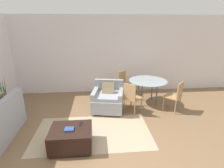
{
  "coord_description": "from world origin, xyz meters",
  "views": [
    {
      "loc": [
        -0.12,
        -2.67,
        2.41
      ],
      "look_at": [
        0.32,
        2.2,
        0.75
      ],
      "focal_mm": 28.0,
      "sensor_mm": 36.0,
      "label": 1
    }
  ],
  "objects_px": {
    "armchair": "(108,99)",
    "dining_table": "(148,83)",
    "tv_remote_primary": "(81,124)",
    "potted_plant": "(6,106)",
    "book_stack": "(69,129)",
    "dining_chair_far_left": "(124,82)",
    "ottoman": "(71,137)",
    "dining_chair_near_right": "(176,95)",
    "dining_chair_near_left": "(131,96)"
  },
  "relations": [
    {
      "from": "dining_chair_near_left",
      "to": "tv_remote_primary",
      "type": "bearing_deg",
      "value": -137.99
    },
    {
      "from": "dining_table",
      "to": "dining_chair_near_left",
      "type": "height_order",
      "value": "dining_chair_near_left"
    },
    {
      "from": "potted_plant",
      "to": "dining_table",
      "type": "xyz_separation_m",
      "value": [
        4.17,
        0.41,
        0.44
      ]
    },
    {
      "from": "armchair",
      "to": "dining_table",
      "type": "relative_size",
      "value": 0.85
    },
    {
      "from": "ottoman",
      "to": "dining_chair_far_left",
      "type": "xyz_separation_m",
      "value": [
        1.51,
        2.65,
        0.28
      ]
    },
    {
      "from": "armchair",
      "to": "ottoman",
      "type": "height_order",
      "value": "armchair"
    },
    {
      "from": "book_stack",
      "to": "dining_table",
      "type": "relative_size",
      "value": 0.15
    },
    {
      "from": "potted_plant",
      "to": "dining_chair_near_left",
      "type": "distance_m",
      "value": 3.54
    },
    {
      "from": "ottoman",
      "to": "dining_table",
      "type": "relative_size",
      "value": 0.7
    },
    {
      "from": "tv_remote_primary",
      "to": "potted_plant",
      "type": "bearing_deg",
      "value": 147.03
    },
    {
      "from": "potted_plant",
      "to": "dining_table",
      "type": "bearing_deg",
      "value": 5.55
    },
    {
      "from": "dining_table",
      "to": "ottoman",
      "type": "bearing_deg",
      "value": -137.03
    },
    {
      "from": "armchair",
      "to": "dining_chair_near_left",
      "type": "height_order",
      "value": "dining_chair_near_left"
    },
    {
      "from": "tv_remote_primary",
      "to": "dining_table",
      "type": "distance_m",
      "value": 2.7
    },
    {
      "from": "book_stack",
      "to": "dining_chair_far_left",
      "type": "xyz_separation_m",
      "value": [
        1.53,
        2.68,
        0.07
      ]
    },
    {
      "from": "tv_remote_primary",
      "to": "dining_table",
      "type": "height_order",
      "value": "dining_table"
    },
    {
      "from": "armchair",
      "to": "dining_table",
      "type": "height_order",
      "value": "armchair"
    },
    {
      "from": "potted_plant",
      "to": "dining_chair_near_right",
      "type": "xyz_separation_m",
      "value": [
        4.81,
        -0.24,
        0.28
      ]
    },
    {
      "from": "ottoman",
      "to": "dining_table",
      "type": "xyz_separation_m",
      "value": [
        2.15,
        2.01,
        0.45
      ]
    },
    {
      "from": "ottoman",
      "to": "dining_chair_near_left",
      "type": "distance_m",
      "value": 2.05
    },
    {
      "from": "book_stack",
      "to": "ottoman",
      "type": "bearing_deg",
      "value": 60.07
    },
    {
      "from": "dining_chair_far_left",
      "to": "dining_table",
      "type": "bearing_deg",
      "value": -45.0
    },
    {
      "from": "dining_table",
      "to": "dining_chair_near_right",
      "type": "relative_size",
      "value": 1.32
    },
    {
      "from": "potted_plant",
      "to": "dining_chair_far_left",
      "type": "height_order",
      "value": "potted_plant"
    },
    {
      "from": "ottoman",
      "to": "potted_plant",
      "type": "height_order",
      "value": "potted_plant"
    },
    {
      "from": "dining_chair_near_right",
      "to": "dining_chair_near_left",
      "type": "bearing_deg",
      "value": 180.0
    },
    {
      "from": "armchair",
      "to": "dining_chair_near_right",
      "type": "relative_size",
      "value": 1.12
    },
    {
      "from": "dining_table",
      "to": "book_stack",
      "type": "bearing_deg",
      "value": -136.81
    },
    {
      "from": "ottoman",
      "to": "book_stack",
      "type": "relative_size",
      "value": 4.55
    },
    {
      "from": "potted_plant",
      "to": "dining_table",
      "type": "distance_m",
      "value": 4.21
    },
    {
      "from": "armchair",
      "to": "ottoman",
      "type": "relative_size",
      "value": 1.21
    },
    {
      "from": "tv_remote_primary",
      "to": "armchair",
      "type": "bearing_deg",
      "value": 64.72
    },
    {
      "from": "dining_chair_far_left",
      "to": "ottoman",
      "type": "bearing_deg",
      "value": -119.64
    },
    {
      "from": "dining_chair_near_left",
      "to": "book_stack",
      "type": "bearing_deg",
      "value": -137.61
    },
    {
      "from": "armchair",
      "to": "book_stack",
      "type": "relative_size",
      "value": 5.48
    },
    {
      "from": "potted_plant",
      "to": "dining_chair_near_left",
      "type": "xyz_separation_m",
      "value": [
        3.52,
        -0.24,
        0.28
      ]
    },
    {
      "from": "dining_chair_far_left",
      "to": "potted_plant",
      "type": "bearing_deg",
      "value": -163.4
    },
    {
      "from": "book_stack",
      "to": "dining_table",
      "type": "distance_m",
      "value": 2.99
    },
    {
      "from": "book_stack",
      "to": "dining_chair_far_left",
      "type": "relative_size",
      "value": 0.2
    },
    {
      "from": "potted_plant",
      "to": "dining_chair_near_right",
      "type": "relative_size",
      "value": 1.26
    },
    {
      "from": "tv_remote_primary",
      "to": "potted_plant",
      "type": "relative_size",
      "value": 0.13
    },
    {
      "from": "armchair",
      "to": "dining_chair_near_right",
      "type": "xyz_separation_m",
      "value": [
        1.94,
        -0.24,
        0.17
      ]
    },
    {
      "from": "armchair",
      "to": "ottoman",
      "type": "bearing_deg",
      "value": -118.34
    },
    {
      "from": "ottoman",
      "to": "dining_chair_far_left",
      "type": "bearing_deg",
      "value": 60.36
    },
    {
      "from": "dining_table",
      "to": "dining_chair_near_right",
      "type": "height_order",
      "value": "dining_chair_near_right"
    },
    {
      "from": "dining_chair_far_left",
      "to": "book_stack",
      "type": "bearing_deg",
      "value": -119.64
    },
    {
      "from": "dining_table",
      "to": "potted_plant",
      "type": "bearing_deg",
      "value": -174.45
    },
    {
      "from": "armchair",
      "to": "potted_plant",
      "type": "xyz_separation_m",
      "value": [
        -2.88,
        0.0,
        -0.11
      ]
    },
    {
      "from": "dining_chair_near_left",
      "to": "dining_chair_near_right",
      "type": "xyz_separation_m",
      "value": [
        1.29,
        0.0,
        0.0
      ]
    },
    {
      "from": "dining_table",
      "to": "dining_chair_far_left",
      "type": "bearing_deg",
      "value": 135.0
    }
  ]
}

